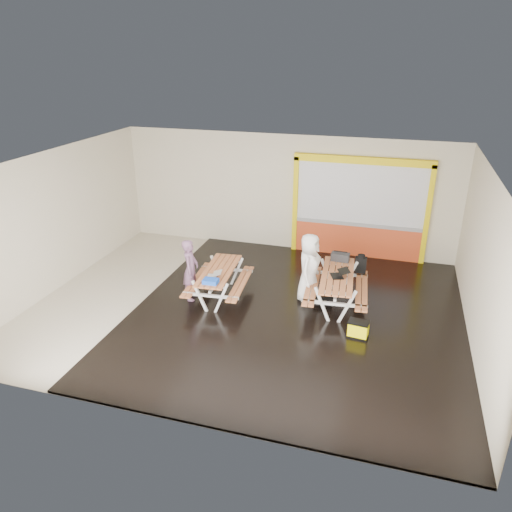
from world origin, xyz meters
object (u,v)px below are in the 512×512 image
(blue_pouch, at_px, (211,281))
(picnic_table_left, at_px, (219,277))
(laptop_left, at_px, (214,275))
(fluke_bag, at_px, (358,329))
(person_left, at_px, (191,270))
(picnic_table_right, at_px, (337,282))
(backpack, at_px, (361,264))
(dark_case, at_px, (323,299))
(toolbox, at_px, (340,257))
(laptop_right, at_px, (339,274))
(person_right, at_px, (309,268))

(blue_pouch, bearing_deg, picnic_table_left, 96.34)
(laptop_left, height_order, fluke_bag, laptop_left)
(picnic_table_left, relative_size, person_left, 1.35)
(picnic_table_right, bearing_deg, backpack, 64.59)
(person_left, height_order, blue_pouch, person_left)
(picnic_table_right, distance_m, dark_case, 0.59)
(backpack, bearing_deg, person_left, -157.02)
(person_left, height_order, laptop_left, person_left)
(picnic_table_right, bearing_deg, toolbox, 93.63)
(picnic_table_right, xyz_separation_m, fluke_bag, (0.66, -1.30, -0.42))
(backpack, bearing_deg, toolbox, -166.66)
(picnic_table_left, distance_m, fluke_bag, 3.61)
(person_left, distance_m, laptop_left, 0.68)
(fluke_bag, bearing_deg, laptop_right, 116.46)
(person_left, bearing_deg, dark_case, -87.70)
(laptop_right, bearing_deg, dark_case, 167.35)
(laptop_left, xyz_separation_m, fluke_bag, (3.45, -0.44, -0.61))
(backpack, relative_size, dark_case, 1.01)
(blue_pouch, distance_m, fluke_bag, 3.46)
(picnic_table_left, bearing_deg, picnic_table_right, 8.65)
(person_left, bearing_deg, blue_pouch, -134.12)
(laptop_left, xyz_separation_m, laptop_right, (2.84, 0.78, 0.06))
(laptop_right, xyz_separation_m, blue_pouch, (-2.79, -1.09, -0.06))
(picnic_table_right, bearing_deg, blue_pouch, -156.87)
(person_left, distance_m, laptop_right, 3.55)
(person_left, xyz_separation_m, toolbox, (3.40, 1.53, 0.12))
(laptop_right, height_order, blue_pouch, laptop_right)
(toolbox, xyz_separation_m, backpack, (0.51, 0.12, -0.17))
(person_left, distance_m, fluke_bag, 4.19)
(person_right, distance_m, backpack, 1.44)
(person_left, xyz_separation_m, fluke_bag, (4.11, -0.61, -0.60))
(toolbox, bearing_deg, backpack, 13.34)
(person_left, distance_m, dark_case, 3.29)
(person_right, relative_size, blue_pouch, 5.02)
(person_left, height_order, fluke_bag, person_left)
(laptop_left, distance_m, backpack, 3.72)
(blue_pouch, bearing_deg, toolbox, 36.75)
(toolbox, relative_size, fluke_bag, 0.99)
(picnic_table_right, bearing_deg, dark_case, -179.97)
(picnic_table_right, relative_size, dark_case, 4.79)
(laptop_right, relative_size, dark_case, 1.10)
(picnic_table_right, height_order, blue_pouch, blue_pouch)
(laptop_right, bearing_deg, backpack, 68.57)
(picnic_table_right, height_order, person_right, person_right)
(picnic_table_left, height_order, toolbox, toolbox)
(person_right, relative_size, toolbox, 3.75)
(dark_case, height_order, fluke_bag, fluke_bag)
(person_right, distance_m, blue_pouch, 2.41)
(toolbox, bearing_deg, person_left, -155.68)
(blue_pouch, bearing_deg, laptop_left, 98.43)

